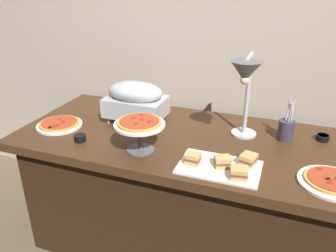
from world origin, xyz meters
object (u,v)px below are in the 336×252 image
sandwich_platter (223,165)px  pizza_plate_center (331,181)px  pizza_plate_front (59,124)px  sauce_cup_near (323,137)px  utensil_holder (286,130)px  heat_lamp (246,80)px  pizza_plate_raised_stand (140,126)px  chafing_dish (136,99)px  sauce_cup_far (80,138)px

sandwich_platter → pizza_plate_center: bearing=5.2°
pizza_plate_front → sandwich_platter: 1.02m
sauce_cup_near → utensil_holder: 0.21m
heat_lamp → sauce_cup_near: 0.58m
pizza_plate_center → utensil_holder: bearing=118.9°
sauce_cup_near → pizza_plate_raised_stand: bearing=-153.0°
chafing_dish → pizza_plate_center: (1.08, -0.32, -0.13)m
pizza_plate_center → sandwich_platter: bearing=-174.8°
chafing_dish → pizza_plate_center: chafing_dish is taller
pizza_plate_front → pizza_plate_raised_stand: 0.60m
pizza_plate_raised_stand → heat_lamp: bearing=25.6°
heat_lamp → utensil_holder: size_ratio=2.07×
pizza_plate_raised_stand → sauce_cup_far: size_ratio=4.06×
utensil_holder → sauce_cup_near: bearing=17.9°
chafing_dish → sauce_cup_near: 1.07m
sauce_cup_near → sauce_cup_far: sauce_cup_far is taller
pizza_plate_front → pizza_plate_center: size_ratio=0.96×
sandwich_platter → chafing_dish: bearing=149.2°
pizza_plate_front → sauce_cup_near: 1.50m
heat_lamp → sauce_cup_near: bearing=28.6°
chafing_dish → sauce_cup_near: (1.06, 0.11, -0.12)m
sandwich_platter → sauce_cup_near: 0.66m
chafing_dish → sandwich_platter: bearing=-30.8°
chafing_dish → utensil_holder: chafing_dish is taller
heat_lamp → pizza_plate_front: heat_lamp is taller
heat_lamp → chafing_dish: bearing=170.2°
sandwich_platter → sauce_cup_far: (-0.79, 0.02, -0.00)m
pizza_plate_raised_stand → sauce_cup_far: pizza_plate_raised_stand is taller
chafing_dish → sauce_cup_far: (-0.17, -0.35, -0.12)m
chafing_dish → pizza_plate_raised_stand: chafing_dish is taller
pizza_plate_raised_stand → sauce_cup_far: bearing=-177.3°
heat_lamp → sauce_cup_far: bearing=-163.7°
heat_lamp → pizza_plate_raised_stand: bearing=-154.4°
pizza_plate_center → sauce_cup_near: size_ratio=4.06×
utensil_holder → pizza_plate_front: bearing=-167.4°
pizza_plate_center → sauce_cup_far: size_ratio=4.37×
sandwich_platter → utensil_holder: (0.25, 0.42, 0.04)m
pizza_plate_front → pizza_plate_center: 1.47m
pizza_plate_front → utensil_holder: (1.26, 0.28, 0.05)m
heat_lamp → utensil_holder: heat_lamp is taller
chafing_dish → pizza_plate_center: bearing=-16.8°
sauce_cup_near → sauce_cup_far: size_ratio=1.07×
heat_lamp → utensil_holder: 0.41m
sandwich_platter → utensil_holder: bearing=58.8°
pizza_plate_front → sauce_cup_near: same height
sauce_cup_far → utensil_holder: utensil_holder is taller
chafing_dish → utensil_holder: 0.87m
pizza_plate_front → pizza_plate_center: same height
pizza_plate_center → utensil_holder: size_ratio=1.22×
pizza_plate_front → utensil_holder: utensil_holder is taller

